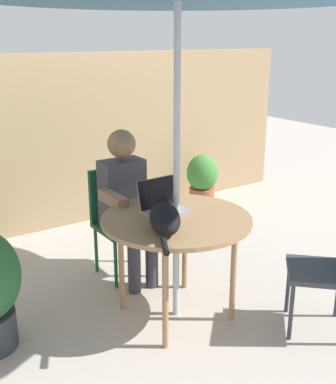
{
  "coord_description": "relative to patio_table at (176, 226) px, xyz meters",
  "views": [
    {
      "loc": [
        -1.77,
        -2.48,
        1.91
      ],
      "look_at": [
        0.0,
        0.1,
        0.89
      ],
      "focal_mm": 45.52,
      "sensor_mm": 36.0,
      "label": 1
    }
  ],
  "objects": [
    {
      "name": "potted_plant_by_chair",
      "position": [
        1.51,
        1.63,
        -0.33
      ],
      "size": [
        0.35,
        0.35,
        0.64
      ],
      "color": "#9E5138",
      "rests_on": "ground"
    },
    {
      "name": "chair_empty",
      "position": [
        0.74,
        -0.72,
        -0.16
      ],
      "size": [
        0.57,
        0.57,
        0.88
      ],
      "color": "#33383F",
      "rests_on": "ground"
    },
    {
      "name": "patio_table",
      "position": [
        0.0,
        0.0,
        0.0
      ],
      "size": [
        1.01,
        1.01,
        0.74
      ],
      "color": "#9E754C",
      "rests_on": "ground"
    },
    {
      "name": "ground_plane",
      "position": [
        0.0,
        0.0,
        -0.68
      ],
      "size": [
        14.0,
        14.0,
        0.0
      ],
      "primitive_type": "plane",
      "color": "#ADA399"
    },
    {
      "name": "fence_back",
      "position": [
        0.0,
        2.08,
        0.19
      ],
      "size": [
        5.8,
        0.08,
        1.74
      ],
      "primitive_type": "cube",
      "color": "tan",
      "rests_on": "ground"
    },
    {
      "name": "person_seated",
      "position": [
        0.0,
        0.67,
        0.01
      ],
      "size": [
        0.48,
        0.48,
        1.22
      ],
      "color": "#3F3F47",
      "rests_on": "ground"
    },
    {
      "name": "laptop",
      "position": [
        -0.01,
        0.17,
        0.13
      ],
      "size": [
        0.31,
        0.26,
        0.21
      ],
      "color": "gray",
      "rests_on": "patio_table"
    },
    {
      "name": "cat",
      "position": [
        -0.19,
        -0.14,
        0.15
      ],
      "size": [
        0.39,
        0.58,
        0.17
      ],
      "color": "black",
      "rests_on": "patio_table"
    },
    {
      "name": "chair_occupied",
      "position": [
        0.0,
        0.83,
        -0.16
      ],
      "size": [
        0.4,
        0.4,
        0.88
      ],
      "color": "#194C2D",
      "rests_on": "ground"
    }
  ]
}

